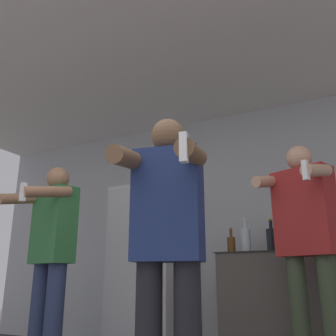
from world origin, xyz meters
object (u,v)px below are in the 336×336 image
at_px(bottle_short_whiskey, 246,239).
at_px(bottle_brown_liquor, 289,238).
at_px(bottle_red_label, 231,244).
at_px(bottle_tall_gin, 272,239).
at_px(refrigerator, 149,266).
at_px(person_woman_foreground, 167,241).
at_px(bottle_green_wine, 313,236).
at_px(person_man_side, 50,250).
at_px(person_spectator_back, 307,237).

xyz_separation_m(bottle_short_whiskey, bottle_brown_liquor, (0.40, 0.00, -0.00)).
height_order(bottle_red_label, bottle_tall_gin, bottle_tall_gin).
height_order(refrigerator, person_woman_foreground, refrigerator).
bearing_deg(bottle_green_wine, refrigerator, 179.33).
height_order(bottle_short_whiskey, person_man_side, person_man_side).
height_order(refrigerator, person_spectator_back, person_spectator_back).
relative_size(bottle_brown_liquor, person_spectator_back, 0.18).
xyz_separation_m(bottle_brown_liquor, person_woman_foreground, (-0.33, -1.83, -0.17)).
bearing_deg(person_woman_foreground, refrigerator, 121.70).
distance_m(bottle_brown_liquor, person_spectator_back, 0.65).
height_order(bottle_short_whiskey, bottle_brown_liquor, bottle_short_whiskey).
height_order(bottle_brown_liquor, person_woman_foreground, person_woman_foreground).
height_order(bottle_red_label, bottle_green_wine, bottle_green_wine).
bearing_deg(refrigerator, bottle_green_wine, -0.67).
height_order(bottle_brown_liquor, bottle_tall_gin, bottle_brown_liquor).
bearing_deg(person_spectator_back, person_man_side, -162.93).
bearing_deg(refrigerator, bottle_brown_liquor, -0.77).
height_order(bottle_red_label, bottle_brown_liquor, bottle_brown_liquor).
relative_size(refrigerator, bottle_green_wine, 5.39).
xyz_separation_m(person_woman_foreground, person_man_side, (-1.39, 0.63, 0.03)).
relative_size(bottle_tall_gin, person_spectator_back, 0.18).
height_order(person_woman_foreground, person_man_side, person_man_side).
distance_m(person_man_side, person_spectator_back, 2.03).
distance_m(refrigerator, person_spectator_back, 1.81).
relative_size(bottle_red_label, bottle_brown_liquor, 0.81).
bearing_deg(bottle_brown_liquor, bottle_short_whiskey, -180.00).
distance_m(bottle_red_label, bottle_green_wine, 0.76).
relative_size(refrigerator, bottle_short_whiskey, 5.08).
relative_size(bottle_short_whiskey, person_woman_foreground, 0.21).
height_order(bottle_brown_liquor, bottle_green_wine, bottle_brown_liquor).
height_order(bottle_tall_gin, person_woman_foreground, person_woman_foreground).
bearing_deg(bottle_short_whiskey, person_man_side, -137.56).
bearing_deg(bottle_red_label, bottle_tall_gin, -0.00).
xyz_separation_m(bottle_short_whiskey, person_woman_foreground, (0.07, -1.83, -0.17)).
relative_size(refrigerator, person_woman_foreground, 1.06).
distance_m(bottle_red_label, person_man_side, 1.68).
bearing_deg(bottle_short_whiskey, refrigerator, 178.94).
distance_m(refrigerator, bottle_brown_liquor, 1.49).
height_order(bottle_red_label, bottle_short_whiskey, bottle_short_whiskey).
bearing_deg(bottle_tall_gin, bottle_short_whiskey, 180.00).
xyz_separation_m(refrigerator, person_spectator_back, (1.69, -0.63, 0.17)).
distance_m(bottle_tall_gin, person_spectator_back, 0.72).
bearing_deg(person_man_side, bottle_green_wine, 32.00).
distance_m(refrigerator, person_man_side, 1.25).
distance_m(bottle_red_label, bottle_tall_gin, 0.39).
height_order(bottle_red_label, person_spectator_back, person_spectator_back).
height_order(refrigerator, bottle_brown_liquor, refrigerator).
bearing_deg(bottle_brown_liquor, refrigerator, 179.23).
xyz_separation_m(refrigerator, bottle_green_wine, (1.68, -0.02, 0.24)).
height_order(refrigerator, person_man_side, refrigerator).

